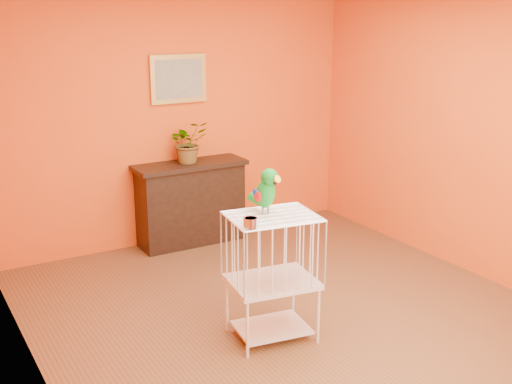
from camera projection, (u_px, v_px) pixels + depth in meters
ground at (295, 317)px, 5.29m from camera, size 4.50×4.50×0.00m
room_shell at (298, 127)px, 4.85m from camera, size 4.50×4.50×4.50m
console_cabinet at (191, 203)px, 6.86m from camera, size 1.20×0.43×0.89m
potted_plant at (188, 147)px, 6.70m from camera, size 0.43×0.47×0.34m
framed_picture at (179, 79)px, 6.64m from camera, size 0.62×0.04×0.50m
birdcage at (272, 275)px, 4.83m from camera, size 0.70×0.58×0.98m
feed_cup at (251, 223)px, 4.42m from camera, size 0.10×0.10×0.07m
parrot at (266, 190)px, 4.71m from camera, size 0.18×0.32×0.35m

